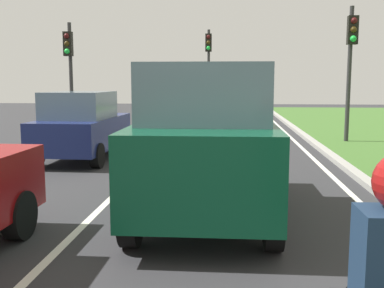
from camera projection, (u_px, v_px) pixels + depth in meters
name	position (u px, v px, depth m)	size (l,w,h in m)	color
ground_plane	(177.00, 160.00, 12.06)	(60.00, 60.00, 0.00)	#2D2D30
lane_line_center	(151.00, 159.00, 12.12)	(0.12, 32.00, 0.01)	silver
lane_line_right_edge	(317.00, 162.00, 11.76)	(0.12, 32.00, 0.01)	silver
curb_right	(337.00, 160.00, 11.71)	(0.24, 48.00, 0.12)	#9E9B93
car_suv_ahead	(207.00, 140.00, 7.02)	(2.00, 4.51, 2.28)	#0C472D
car_hatchback_far	(82.00, 126.00, 12.07)	(1.79, 3.73, 1.78)	navy
traffic_light_near_right	(351.00, 52.00, 14.89)	(0.32, 0.50, 4.45)	#2D2D2D
traffic_light_overhead_left	(69.00, 61.00, 17.45)	(0.32, 0.50, 4.25)	#2D2D2D
traffic_light_far_median	(209.00, 59.00, 23.72)	(0.32, 0.50, 4.68)	#2D2D2D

